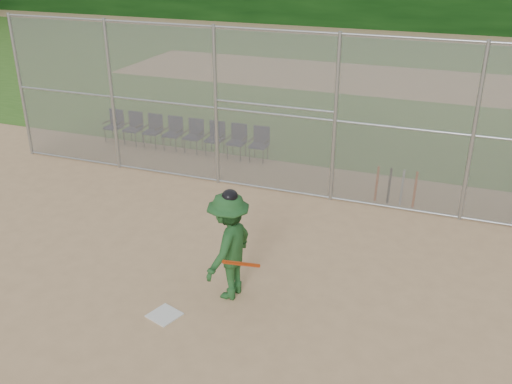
% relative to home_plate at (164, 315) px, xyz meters
% --- Properties ---
extents(ground, '(100.00, 100.00, 0.00)m').
position_rel_home_plate_xyz_m(ground, '(0.52, 0.54, -0.01)').
color(ground, tan).
rests_on(ground, ground).
extents(grass_strip, '(100.00, 100.00, 0.00)m').
position_rel_home_plate_xyz_m(grass_strip, '(0.52, 18.54, -0.00)').
color(grass_strip, '#33601C').
rests_on(grass_strip, ground).
extents(dirt_patch_far, '(24.00, 24.00, 0.00)m').
position_rel_home_plate_xyz_m(dirt_patch_far, '(0.52, 18.54, -0.00)').
color(dirt_patch_far, tan).
rests_on(dirt_patch_far, ground).
extents(backstop_fence, '(16.09, 0.09, 4.00)m').
position_rel_home_plate_xyz_m(backstop_fence, '(0.52, 5.54, 2.06)').
color(backstop_fence, gray).
rests_on(backstop_fence, ground).
extents(home_plate, '(0.60, 0.60, 0.02)m').
position_rel_home_plate_xyz_m(home_plate, '(0.00, 0.00, 0.00)').
color(home_plate, silver).
rests_on(home_plate, ground).
extents(batter_at_plate, '(1.05, 1.44, 2.07)m').
position_rel_home_plate_xyz_m(batter_at_plate, '(0.79, 0.98, 0.99)').
color(batter_at_plate, '#205224').
rests_on(batter_at_plate, ground).
extents(spare_bats, '(0.96, 0.32, 0.84)m').
position_rel_home_plate_xyz_m(spare_bats, '(2.99, 5.93, 0.41)').
color(spare_bats, '#D84C14').
rests_on(spare_bats, ground).
extents(chair_0, '(0.54, 0.52, 0.96)m').
position_rel_home_plate_xyz_m(chair_0, '(-5.84, 7.38, 0.47)').
color(chair_0, '#0E1535').
rests_on(chair_0, ground).
extents(chair_1, '(0.54, 0.52, 0.96)m').
position_rel_home_plate_xyz_m(chair_1, '(-5.16, 7.38, 0.47)').
color(chair_1, '#0E1535').
rests_on(chair_1, ground).
extents(chair_2, '(0.54, 0.52, 0.96)m').
position_rel_home_plate_xyz_m(chair_2, '(-4.47, 7.38, 0.47)').
color(chair_2, '#0E1535').
rests_on(chair_2, ground).
extents(chair_3, '(0.54, 0.52, 0.96)m').
position_rel_home_plate_xyz_m(chair_3, '(-3.78, 7.38, 0.47)').
color(chair_3, '#0E1535').
rests_on(chair_3, ground).
extents(chair_4, '(0.54, 0.52, 0.96)m').
position_rel_home_plate_xyz_m(chair_4, '(-3.10, 7.38, 0.47)').
color(chair_4, '#0E1535').
rests_on(chair_4, ground).
extents(chair_5, '(0.54, 0.52, 0.96)m').
position_rel_home_plate_xyz_m(chair_5, '(-2.41, 7.38, 0.47)').
color(chair_5, '#0E1535').
rests_on(chair_5, ground).
extents(chair_6, '(0.54, 0.52, 0.96)m').
position_rel_home_plate_xyz_m(chair_6, '(-1.72, 7.38, 0.47)').
color(chair_6, '#0E1535').
rests_on(chair_6, ground).
extents(chair_7, '(0.54, 0.52, 0.96)m').
position_rel_home_plate_xyz_m(chair_7, '(-1.03, 7.38, 0.47)').
color(chair_7, '#0E1535').
rests_on(chair_7, ground).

